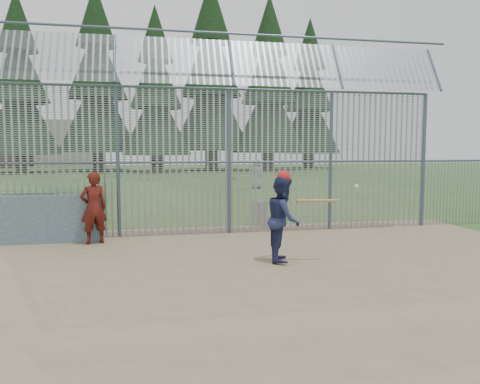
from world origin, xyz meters
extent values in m
plane|color=#2D511E|center=(0.00, 0.00, 0.00)|extent=(120.00, 120.00, 0.00)
cube|color=#756047|center=(0.00, -0.50, 0.01)|extent=(14.00, 10.00, 0.02)
cube|color=#38566B|center=(-4.60, 2.90, 0.62)|extent=(2.50, 0.12, 1.20)
imported|color=#22284F|center=(0.51, 0.00, 0.91)|extent=(0.89, 1.02, 1.78)
imported|color=maroon|center=(-3.56, 2.66, 0.91)|extent=(0.75, 0.61, 1.79)
imported|color=gray|center=(4.19, 17.44, 0.87)|extent=(1.00, 0.86, 1.73)
imported|color=slate|center=(2.70, 17.81, 0.48)|extent=(0.61, 0.41, 0.96)
sphere|color=red|center=(0.51, 0.00, 1.78)|extent=(0.28, 0.28, 0.28)
cylinder|color=#AA7F4C|center=(1.21, -0.15, 1.29)|extent=(0.85, 0.21, 0.07)
sphere|color=#AA7F4C|center=(0.78, -0.15, 1.29)|extent=(0.09, 0.09, 0.09)
sphere|color=white|center=(2.10, -0.10, 1.58)|extent=(0.09, 0.09, 0.09)
cylinder|color=#999BA2|center=(1.15, 4.54, 0.35)|extent=(0.52, 0.52, 0.70)
cylinder|color=#9EA0A5|center=(1.15, 4.54, 0.72)|extent=(0.56, 0.56, 0.05)
sphere|color=#9EA0A5|center=(1.15, 4.54, 0.77)|extent=(0.10, 0.10, 0.10)
cube|color=gray|center=(-7.12, 8.39, 0.20)|extent=(3.00, 0.25, 0.05)
cube|color=slate|center=(-7.12, 8.74, 0.45)|extent=(3.00, 0.25, 0.05)
cube|color=slate|center=(-7.12, 9.09, 0.70)|extent=(3.00, 0.25, 0.05)
cube|color=slate|center=(-5.72, 8.74, 0.35)|extent=(0.06, 0.90, 0.70)
cylinder|color=#47566B|center=(-3.00, 3.50, 2.00)|extent=(0.10, 0.10, 4.00)
cylinder|color=#47566B|center=(0.00, 3.50, 2.00)|extent=(0.10, 0.10, 4.00)
cylinder|color=#47566B|center=(3.00, 3.50, 2.00)|extent=(0.10, 0.10, 4.00)
cylinder|color=#47566B|center=(6.00, 3.50, 2.00)|extent=(0.10, 0.10, 4.00)
cylinder|color=#47566B|center=(0.00, 3.50, 4.00)|extent=(12.00, 0.07, 0.07)
cylinder|color=#47566B|center=(0.00, 3.50, 2.00)|extent=(12.00, 0.06, 0.06)
cube|color=gray|center=(0.00, 3.50, 2.00)|extent=(12.00, 0.02, 4.00)
cube|color=gray|center=(0.00, 3.12, 4.65)|extent=(12.00, 0.77, 1.31)
cylinder|color=#47566B|center=(6.00, 3.50, 1.00)|extent=(0.08, 0.08, 2.00)
cylinder|color=#332319|center=(-14.00, 40.00, 1.53)|extent=(1.19, 1.19, 3.06)
cone|color=black|center=(-14.00, 40.00, 10.20)|extent=(7.48, 7.48, 13.94)
cylinder|color=#332319|center=(-7.00, 43.00, 1.71)|extent=(1.33, 1.33, 3.42)
cone|color=black|center=(-7.00, 43.00, 11.40)|extent=(8.36, 8.36, 15.58)
cylinder|color=#332319|center=(-1.00, 39.00, 1.44)|extent=(1.12, 1.12, 2.88)
cone|color=black|center=(-1.00, 39.00, 9.60)|extent=(7.04, 7.04, 13.12)
cylinder|color=#332319|center=(5.00, 42.00, 1.80)|extent=(1.40, 1.40, 3.60)
cone|color=black|center=(5.00, 42.00, 12.00)|extent=(8.80, 8.80, 16.40)
cylinder|color=#332319|center=(11.00, 40.00, 1.62)|extent=(1.26, 1.26, 3.24)
cone|color=black|center=(11.00, 40.00, 10.80)|extent=(7.92, 7.92, 14.76)
cylinder|color=#332319|center=(17.00, 44.00, 1.53)|extent=(1.19, 1.19, 3.06)
cone|color=black|center=(17.00, 44.00, 10.20)|extent=(7.48, 7.48, 13.94)
cube|color=#B2A58C|center=(-12.00, 58.00, 3.00)|extent=(8.00, 7.00, 6.00)
camera|label=1|loc=(-2.32, -9.29, 2.38)|focal=35.00mm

